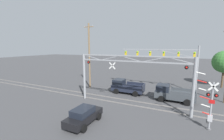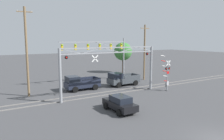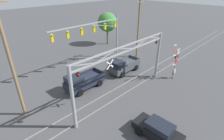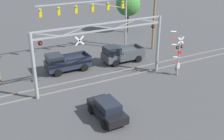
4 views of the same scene
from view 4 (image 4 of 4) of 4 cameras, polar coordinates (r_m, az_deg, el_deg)
rail_track_near at (r=28.22m, az=-2.14°, el=-2.35°), size 80.00×0.08×0.10m
rail_track_far at (r=29.40m, az=-3.38°, el=-1.28°), size 80.00×0.08×0.10m
crossing_gantry at (r=26.50m, az=-2.02°, el=5.07°), size 13.39×0.31×6.10m
crossing_signal_mast at (r=29.77m, az=13.24°, el=2.57°), size 1.78×0.35×4.99m
traffic_signal_span at (r=34.76m, az=-2.24°, el=11.62°), size 11.53×0.39×7.23m
pickup_truck_lead at (r=30.83m, az=-9.43°, el=1.53°), size 4.81×2.34×2.04m
pickup_truck_following at (r=32.91m, az=1.83°, el=3.27°), size 4.88×2.34×2.04m
sedan_waiting at (r=22.10m, az=-1.01°, el=-7.96°), size 1.95×4.06×1.57m
utility_pole_right at (r=36.79m, az=8.61°, el=11.54°), size 1.80×0.28×9.50m
background_tree_beyond_span at (r=44.49m, az=3.30°, el=13.27°), size 3.78×3.78×6.40m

